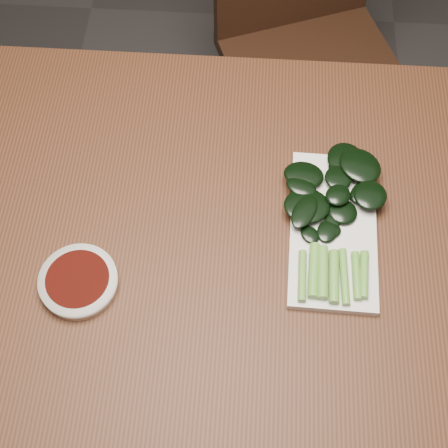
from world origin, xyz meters
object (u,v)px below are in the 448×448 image
table (211,265)px  sauce_bowl (79,282)px  chair_far (308,40)px  gai_lan (335,203)px  serving_plate (333,229)px

table → sauce_bowl: (-0.19, -0.08, 0.08)m
chair_far → gai_lan: 0.71m
serving_plate → gai_lan: gai_lan is taller
table → chair_far: size_ratio=1.57×
chair_far → serving_plate: chair_far is taller
table → chair_far: 0.77m
sauce_bowl → gai_lan: (0.38, 0.16, 0.01)m
serving_plate → gai_lan: (0.00, 0.04, 0.02)m
chair_far → gai_lan: size_ratio=2.97×
table → gai_lan: size_ratio=4.68×
sauce_bowl → serving_plate: sauce_bowl is taller
serving_plate → chair_far: bearing=90.5°
chair_far → serving_plate: (0.01, -0.69, 0.27)m
table → gai_lan: gai_lan is taller
table → sauce_bowl: bearing=-157.2°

